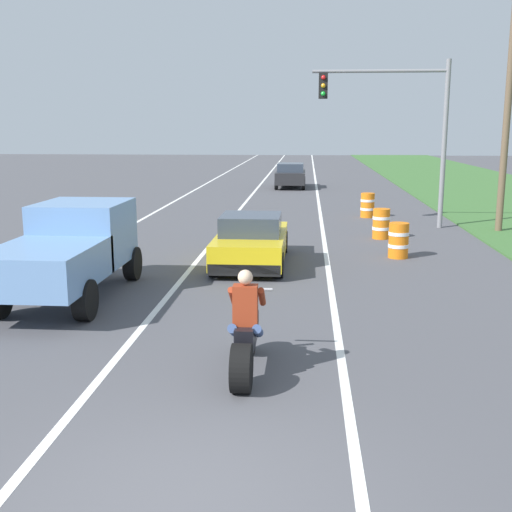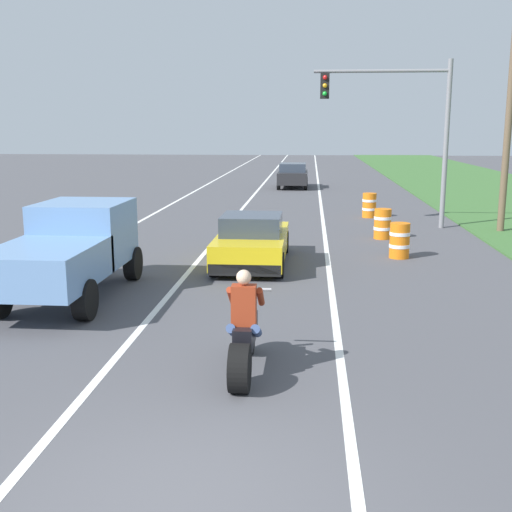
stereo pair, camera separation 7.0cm
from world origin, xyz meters
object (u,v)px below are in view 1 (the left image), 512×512
Objects in this scene: motorcycle_with_rider at (246,337)px; construction_barrel_far at (368,205)px; construction_barrel_mid at (381,224)px; pickup_truck_left_lane_light_blue at (70,247)px; traffic_light_mast_near at (403,117)px; sports_car_yellow at (251,241)px; construction_barrel_nearest at (399,240)px; distant_car_far_ahead at (291,175)px.

construction_barrel_far is at bearing 78.98° from motorcycle_with_rider.
construction_barrel_mid and construction_barrel_far have the same top height.
pickup_truck_left_lane_light_blue is 0.80× the size of traffic_light_mast_near.
pickup_truck_left_lane_light_blue is (-3.60, -3.72, 0.48)m from sports_car_yellow.
construction_barrel_nearest is 1.00× the size of construction_barrel_mid.
distant_car_far_ahead is (4.06, 25.93, -0.33)m from pickup_truck_left_lane_light_blue.
sports_car_yellow reaches higher than construction_barrel_mid.
motorcycle_with_rider is at bearing -44.53° from pickup_truck_left_lane_light_blue.
traffic_light_mast_near is at bearing -73.96° from distant_car_far_ahead.
traffic_light_mast_near is (8.47, 10.61, 2.91)m from pickup_truck_left_lane_light_blue.
construction_barrel_far is at bearing 109.46° from traffic_light_mast_near.
pickup_truck_left_lane_light_blue is at bearing -134.05° from sports_car_yellow.
traffic_light_mast_near is 6.00× the size of construction_barrel_nearest.
traffic_light_mast_near is at bearing 51.42° from pickup_truck_left_lane_light_blue.
construction_barrel_nearest is 1.00× the size of construction_barrel_far.
construction_barrel_mid is at bearing -90.19° from construction_barrel_far.
motorcycle_with_rider is 7.87m from sports_car_yellow.
motorcycle_with_rider is at bearing -89.74° from distant_car_far_ahead.
motorcycle_with_rider reaches higher than construction_barrel_nearest.
motorcycle_with_rider reaches higher than construction_barrel_far.
construction_barrel_far is at bearing 89.81° from construction_barrel_mid.
traffic_light_mast_near is 4.43m from construction_barrel_mid.
sports_car_yellow is 0.72× the size of traffic_light_mast_near.
sports_car_yellow is at bearing 45.95° from pickup_truck_left_lane_light_blue.
distant_car_far_ahead is (0.46, 22.21, 0.14)m from sports_car_yellow.
traffic_light_mast_near is 6.00× the size of construction_barrel_far.
construction_barrel_mid is 18.21m from distant_car_far_ahead.
sports_car_yellow is 4.25m from construction_barrel_nearest.
pickup_truck_left_lane_light_blue is at bearing -147.43° from construction_barrel_nearest.
construction_barrel_far is (-0.90, 2.55, -3.51)m from traffic_light_mast_near.
distant_car_far_ahead reaches higher than sports_car_yellow.
pickup_truck_left_lane_light_blue is at bearing -133.10° from construction_barrel_mid.
sports_car_yellow is 5.87m from construction_barrel_mid.
distant_car_far_ahead is (-3.48, 17.87, 0.27)m from construction_barrel_mid.
distant_car_far_ahead is at bearing 88.81° from sports_car_yellow.
construction_barrel_nearest is at bearing 32.57° from pickup_truck_left_lane_light_blue.
pickup_truck_left_lane_light_blue reaches higher than distant_car_far_ahead.
construction_barrel_mid is at bearing 47.74° from sports_car_yellow.
pickup_truck_left_lane_light_blue is at bearing -128.58° from traffic_light_mast_near.
construction_barrel_far is (3.97, 9.44, -0.13)m from sports_car_yellow.
motorcycle_with_rider is at bearing -105.36° from construction_barrel_mid.
sports_car_yellow is (-0.60, 7.85, 0.04)m from motorcycle_with_rider.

